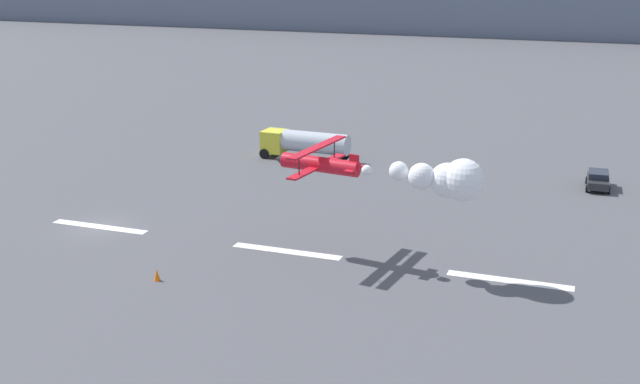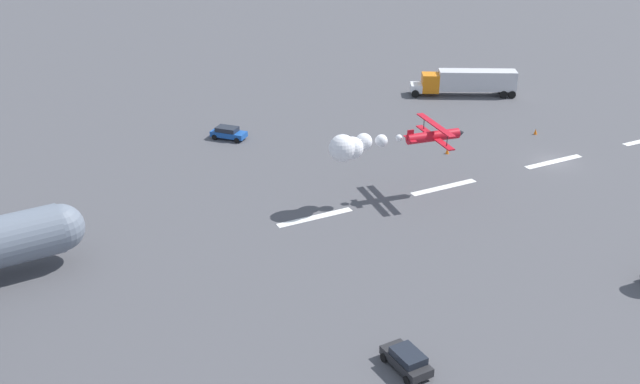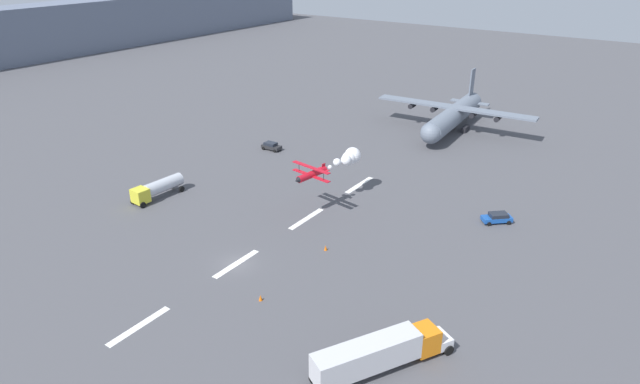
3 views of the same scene
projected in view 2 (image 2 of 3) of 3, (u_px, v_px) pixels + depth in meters
ground_plane at (554, 162)px, 85.11m from camera, size 440.00×440.00×0.00m
runway_stripe_3 at (554, 162)px, 85.11m from camera, size 8.00×0.90×0.01m
runway_stripe_4 at (444, 187)px, 78.77m from camera, size 8.00×0.90×0.01m
runway_stripe_5 at (315, 217)px, 72.43m from camera, size 8.00×0.90×0.01m
stunt_biplane_red at (366, 145)px, 72.29m from camera, size 14.76×7.28×2.68m
semi_truck_orange at (467, 81)px, 106.62m from camera, size 14.43×9.70×3.70m
followme_car_yellow at (228, 133)px, 91.37m from camera, size 4.27×4.43×1.52m
airport_staff_sedan at (407, 360)px, 51.20m from camera, size 2.16×4.08×1.52m
traffic_cone_near at (536, 131)px, 92.96m from camera, size 0.44×0.44×0.75m
traffic_cone_far at (447, 151)px, 87.14m from camera, size 0.44×0.44×0.75m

